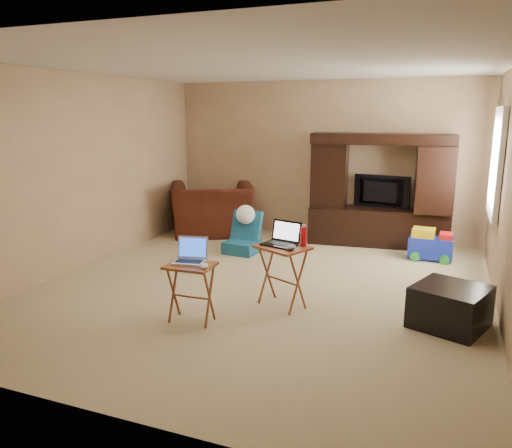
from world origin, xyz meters
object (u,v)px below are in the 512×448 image
at_px(television, 380,192).
at_px(child_rocker, 242,232).
at_px(recliner, 212,209).
at_px(push_toy, 431,244).
at_px(entertainment_center, 379,190).
at_px(laptop_left, 189,251).
at_px(laptop_right, 279,234).
at_px(water_bottle, 304,237).
at_px(tray_table_left, 191,293).
at_px(mouse_right, 291,248).
at_px(tray_table_right, 282,276).
at_px(ottoman, 450,307).
at_px(mouse_left, 204,266).
at_px(plush_toy, 282,237).

relative_size(television, child_rocker, 1.42).
relative_size(recliner, push_toy, 2.21).
relative_size(entertainment_center, laptop_left, 6.83).
height_order(laptop_right, water_bottle, laptop_right).
bearing_deg(tray_table_left, mouse_right, 32.60).
bearing_deg(tray_table_right, ottoman, 28.49).
bearing_deg(mouse_left, ottoman, 21.75).
relative_size(television, tray_table_left, 1.48).
bearing_deg(mouse_right, tray_table_right, 137.29).
relative_size(push_toy, laptop_left, 1.94).
xyz_separation_m(tray_table_left, laptop_right, (0.65, 0.71, 0.48)).
bearing_deg(laptop_left, water_bottle, 27.95).
height_order(plush_toy, tray_table_left, tray_table_left).
bearing_deg(entertainment_center, child_rocker, -151.97).
bearing_deg(mouse_right, entertainment_center, 81.85).
bearing_deg(mouse_right, television, 82.02).
bearing_deg(mouse_right, child_rocker, 125.46).
distance_m(tray_table_left, tray_table_right, 0.98).
height_order(child_rocker, laptop_right, laptop_right).
distance_m(recliner, plush_toy, 1.56).
xyz_separation_m(laptop_right, water_bottle, (0.24, 0.06, -0.02)).
bearing_deg(tray_table_left, mouse_left, -22.86).
bearing_deg(water_bottle, laptop_right, -165.96).
bearing_deg(child_rocker, tray_table_right, -51.40).
bearing_deg(plush_toy, entertainment_center, 36.25).
relative_size(television, plush_toy, 1.96).
distance_m(child_rocker, ottoman, 3.29).
bearing_deg(child_rocker, push_toy, 18.11).
relative_size(television, mouse_left, 7.30).
bearing_deg(entertainment_center, laptop_left, -115.67).
bearing_deg(laptop_left, tray_table_right, 31.63).
height_order(entertainment_center, television, entertainment_center).
distance_m(television, recliner, 2.72).
bearing_deg(tray_table_right, push_toy, 85.16).
xyz_separation_m(ottoman, tray_table_right, (-1.65, -0.10, 0.13)).
distance_m(push_toy, ottoman, 2.30).
bearing_deg(ottoman, plush_toy, 140.33).
xyz_separation_m(recliner, laptop_right, (2.06, -2.60, 0.35)).
relative_size(recliner, ottoman, 2.11).
relative_size(child_rocker, mouse_left, 5.13).
bearing_deg(tray_table_left, push_toy, 53.84).
distance_m(plush_toy, water_bottle, 2.19).
height_order(laptop_right, mouse_left, laptop_right).
bearing_deg(child_rocker, laptop_left, -74.77).
distance_m(entertainment_center, plush_toy, 1.66).
relative_size(entertainment_center, tray_table_right, 3.17).
relative_size(television, laptop_left, 2.83).
bearing_deg(laptop_right, mouse_right, -25.49).
distance_m(entertainment_center, recliner, 2.72).
relative_size(push_toy, tray_table_right, 0.90).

